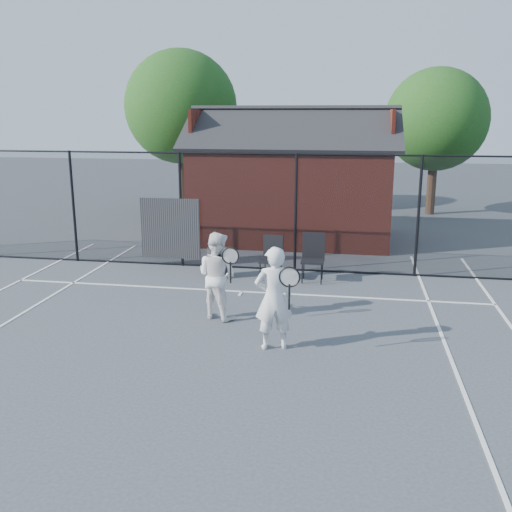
% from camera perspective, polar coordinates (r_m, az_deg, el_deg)
% --- Properties ---
extents(ground, '(80.00, 80.00, 0.00)m').
position_cam_1_polar(ground, '(10.25, -4.68, -8.59)').
color(ground, '#404549').
rests_on(ground, ground).
extents(court_lines, '(11.02, 18.00, 0.01)m').
position_cam_1_polar(court_lines, '(9.08, -6.77, -11.70)').
color(court_lines, white).
rests_on(court_lines, ground).
extents(fence, '(22.04, 3.00, 3.00)m').
position_cam_1_polar(fence, '(14.62, -1.13, 4.24)').
color(fence, black).
rests_on(fence, ground).
extents(clubhouse, '(6.50, 4.36, 4.19)m').
position_cam_1_polar(clubhouse, '(18.40, 3.69, 6.74)').
color(clubhouse, maroon).
rests_on(clubhouse, ground).
extents(tree_left, '(4.48, 4.48, 6.44)m').
position_cam_1_polar(tree_left, '(23.68, -7.52, 14.53)').
color(tree_left, '#372316').
rests_on(tree_left, ground).
extents(tree_right, '(3.97, 3.97, 5.70)m').
position_cam_1_polar(tree_right, '(23.86, 17.59, 12.86)').
color(tree_right, '#372316').
rests_on(tree_right, ground).
extents(player_front, '(0.85, 0.68, 1.80)m').
position_cam_1_polar(player_front, '(9.67, 1.80, -4.23)').
color(player_front, white).
rests_on(player_front, ground).
extents(player_back, '(1.03, 0.94, 1.73)m').
position_cam_1_polar(player_back, '(11.18, -3.91, -1.94)').
color(player_back, white).
rests_on(player_back, ground).
extents(chair_left, '(0.57, 0.59, 1.04)m').
position_cam_1_polar(chair_left, '(13.82, 1.49, -0.28)').
color(chair_left, black).
rests_on(chair_left, ground).
extents(chair_right, '(0.54, 0.56, 1.13)m').
position_cam_1_polar(chair_right, '(13.70, 5.69, -0.27)').
color(chair_right, black).
rests_on(chair_right, ground).
extents(waste_bin, '(0.58, 0.58, 0.73)m').
position_cam_1_polar(waste_bin, '(14.10, -3.89, -0.67)').
color(waste_bin, black).
rests_on(waste_bin, ground).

